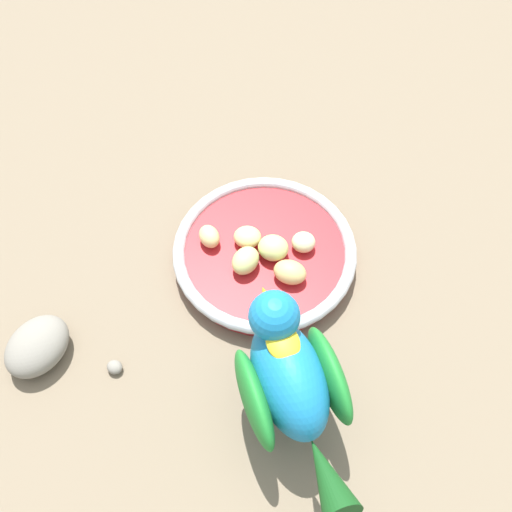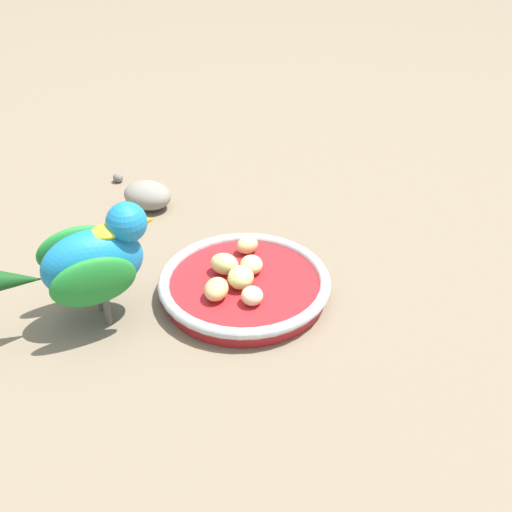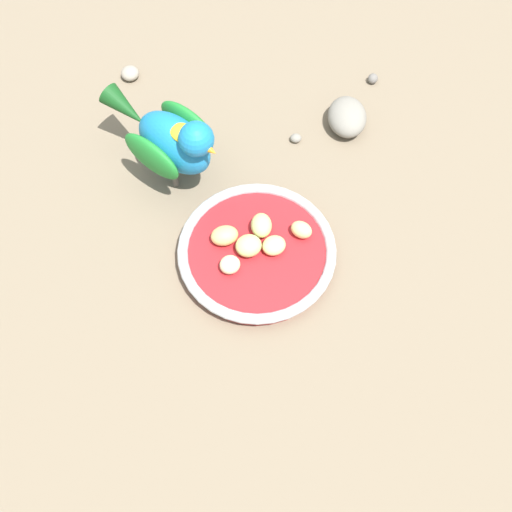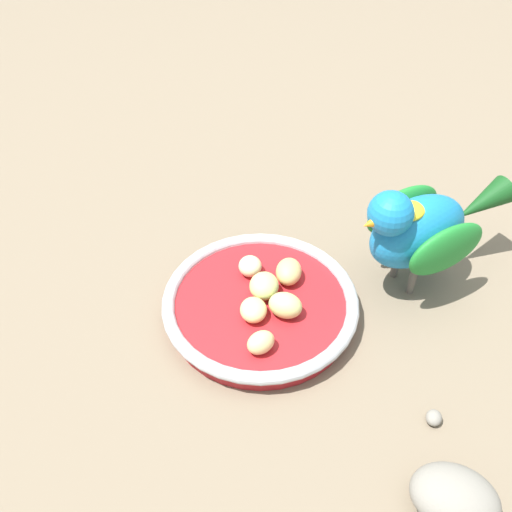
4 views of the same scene
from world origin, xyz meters
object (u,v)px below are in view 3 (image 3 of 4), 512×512
at_px(pebble_2, 373,79).
at_px(apple_piece_0, 230,265).
at_px(apple_piece_5, 225,236).
at_px(apple_piece_4, 301,230).
at_px(apple_piece_3, 274,245).
at_px(pebble_1, 296,138).
at_px(apple_piece_2, 249,246).
at_px(feeding_bowl, 257,253).
at_px(pebble_0, 130,73).
at_px(rock_large, 347,117).
at_px(apple_piece_1, 260,225).
at_px(parrot, 172,139).

bearing_deg(pebble_2, apple_piece_0, -21.30).
bearing_deg(apple_piece_0, apple_piece_5, -158.56).
bearing_deg(apple_piece_4, apple_piece_0, -49.93).
height_order(apple_piece_3, pebble_1, apple_piece_3).
distance_m(apple_piece_2, apple_piece_3, 0.03).
relative_size(apple_piece_2, pebble_1, 2.06).
bearing_deg(feeding_bowl, apple_piece_2, -77.48).
relative_size(apple_piece_2, pebble_2, 2.05).
bearing_deg(feeding_bowl, apple_piece_3, 105.30).
distance_m(apple_piece_0, pebble_0, 0.39).
bearing_deg(pebble_1, apple_piece_3, 0.82).
height_order(apple_piece_4, rock_large, apple_piece_4).
bearing_deg(apple_piece_5, pebble_2, 154.20).
xyz_separation_m(feeding_bowl, apple_piece_0, (0.03, -0.03, 0.02)).
distance_m(pebble_0, pebble_1, 0.29).
relative_size(apple_piece_4, pebble_0, 1.02).
height_order(apple_piece_3, pebble_0, apple_piece_3).
bearing_deg(apple_piece_1, feeding_bowl, 4.46).
relative_size(apple_piece_3, pebble_2, 1.88).
bearing_deg(apple_piece_5, apple_piece_1, 119.00).
bearing_deg(parrot, apple_piece_3, -6.02).
height_order(feeding_bowl, pebble_2, feeding_bowl).
height_order(apple_piece_1, pebble_2, apple_piece_1).
relative_size(apple_piece_1, parrot, 0.19).
distance_m(feeding_bowl, apple_piece_3, 0.03).
bearing_deg(pebble_1, pebble_0, -105.05).
bearing_deg(apple_piece_4, pebble_1, -168.66).
bearing_deg(parrot, apple_piece_1, -3.20).
relative_size(feeding_bowl, apple_piece_1, 5.92).
distance_m(rock_large, pebble_0, 0.35).
relative_size(feeding_bowl, pebble_0, 7.35).
xyz_separation_m(apple_piece_0, apple_piece_3, (-0.04, 0.05, -0.00)).
xyz_separation_m(feeding_bowl, rock_large, (-0.25, 0.09, 0.00)).
bearing_deg(apple_piece_4, apple_piece_3, -46.21).
relative_size(feeding_bowl, apple_piece_5, 5.74).
bearing_deg(rock_large, apple_piece_0, -22.55).
distance_m(feeding_bowl, pebble_2, 0.37).
xyz_separation_m(apple_piece_2, pebble_1, (-0.21, 0.03, -0.03)).
bearing_deg(apple_piece_3, pebble_0, -134.49).
height_order(apple_piece_0, rock_large, apple_piece_0).
distance_m(apple_piece_3, parrot, 0.20).
bearing_deg(rock_large, apple_piece_1, -22.47).
relative_size(apple_piece_0, apple_piece_2, 0.78).
bearing_deg(pebble_1, parrot, -59.02).
relative_size(apple_piece_0, pebble_0, 0.94).
distance_m(feeding_bowl, apple_piece_5, 0.05).
bearing_deg(pebble_2, pebble_0, -80.36).
bearing_deg(pebble_0, pebble_2, 99.64).
bearing_deg(apple_piece_1, apple_piece_4, 95.07).
bearing_deg(pebble_1, rock_large, 121.67).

